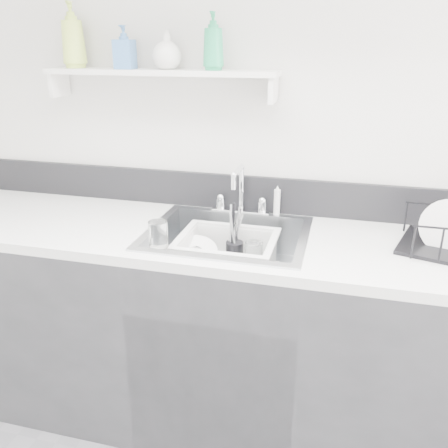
# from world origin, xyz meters

# --- Properties ---
(room_shell) EXTENTS (3.50, 3.00, 2.60)m
(room_shell) POSITION_xyz_m (0.00, 0.39, 1.68)
(room_shell) COLOR silver
(room_shell) RESTS_ON ground
(counter_run) EXTENTS (3.20, 0.62, 0.92)m
(counter_run) POSITION_xyz_m (0.00, 1.19, 0.46)
(counter_run) COLOR #2C2C2F
(counter_run) RESTS_ON ground
(backsplash) EXTENTS (3.20, 0.02, 0.16)m
(backsplash) POSITION_xyz_m (0.00, 1.49, 1.00)
(backsplash) COLOR black
(backsplash) RESTS_ON counter_run
(sink) EXTENTS (0.64, 0.52, 0.20)m
(sink) POSITION_xyz_m (0.00, 1.19, 0.83)
(sink) COLOR silver
(sink) RESTS_ON counter_run
(faucet) EXTENTS (0.26, 0.18, 0.23)m
(faucet) POSITION_xyz_m (0.00, 1.44, 0.98)
(faucet) COLOR silver
(faucet) RESTS_ON counter_run
(side_sprayer) EXTENTS (0.03, 0.03, 0.14)m
(side_sprayer) POSITION_xyz_m (0.16, 1.44, 0.99)
(side_sprayer) COLOR silver
(side_sprayer) RESTS_ON counter_run
(wall_shelf) EXTENTS (1.00, 0.16, 0.12)m
(wall_shelf) POSITION_xyz_m (-0.35, 1.42, 1.51)
(wall_shelf) COLOR silver
(wall_shelf) RESTS_ON room_shell
(wash_tub) EXTENTS (0.43, 0.37, 0.15)m
(wash_tub) POSITION_xyz_m (0.00, 1.18, 0.83)
(wash_tub) COLOR silver
(wash_tub) RESTS_ON sink
(plate_stack) EXTENTS (0.25, 0.24, 0.10)m
(plate_stack) POSITION_xyz_m (-0.13, 1.18, 0.79)
(plate_stack) COLOR white
(plate_stack) RESTS_ON wash_tub
(utensil_cup) EXTENTS (0.07, 0.07, 0.25)m
(utensil_cup) POSITION_xyz_m (0.02, 1.25, 0.82)
(utensil_cup) COLOR black
(utensil_cup) RESTS_ON wash_tub
(ladle) EXTENTS (0.28, 0.17, 0.08)m
(ladle) POSITION_xyz_m (-0.06, 1.15, 0.80)
(ladle) COLOR silver
(ladle) RESTS_ON wash_tub
(tumbler_in_tub) EXTENTS (0.08, 0.08, 0.11)m
(tumbler_in_tub) POSITION_xyz_m (0.10, 1.23, 0.82)
(tumbler_in_tub) COLOR white
(tumbler_in_tub) RESTS_ON wash_tub
(tumbler_counter) EXTENTS (0.09, 0.09, 0.10)m
(tumbler_counter) POSITION_xyz_m (-0.22, 1.00, 0.97)
(tumbler_counter) COLOR white
(tumbler_counter) RESTS_ON counter_run
(bowl_small) EXTENTS (0.10, 0.10, 0.03)m
(bowl_small) POSITION_xyz_m (0.10, 1.10, 0.78)
(bowl_small) COLOR white
(bowl_small) RESTS_ON wash_tub
(soap_bottle_a) EXTENTS (0.13, 0.13, 0.27)m
(soap_bottle_a) POSITION_xyz_m (-0.74, 1.42, 1.66)
(soap_bottle_a) COLOR #C8E85A
(soap_bottle_a) RESTS_ON wall_shelf
(soap_bottle_b) EXTENTS (0.08, 0.08, 0.17)m
(soap_bottle_b) POSITION_xyz_m (-0.49, 1.40, 1.62)
(soap_bottle_b) COLOR #4071AD
(soap_bottle_b) RESTS_ON wall_shelf
(soap_bottle_c) EXTENTS (0.15, 0.15, 0.15)m
(soap_bottle_c) POSITION_xyz_m (-0.31, 1.42, 1.61)
(soap_bottle_c) COLOR silver
(soap_bottle_c) RESTS_ON wall_shelf
(soap_bottle_d) EXTENTS (0.08, 0.09, 0.22)m
(soap_bottle_d) POSITION_xyz_m (-0.11, 1.40, 1.64)
(soap_bottle_d) COLOR #20955D
(soap_bottle_d) RESTS_ON wall_shelf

